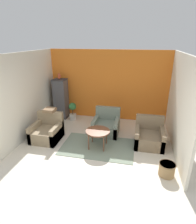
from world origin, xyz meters
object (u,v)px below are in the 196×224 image
(coffee_table, at_px, (98,132))
(armchair_left, at_px, (47,132))
(birdcage, at_px, (61,99))
(armchair_right, at_px, (149,137))
(parrot, at_px, (59,76))
(armchair_middle, at_px, (106,126))
(potted_plant, at_px, (73,110))
(wicker_basket, at_px, (167,169))

(coffee_table, distance_m, armchair_left, 1.69)
(armchair_left, height_order, birdcage, birdcage)
(armchair_right, bearing_deg, parrot, 157.07)
(armchair_middle, height_order, birdcage, birdcage)
(armchair_middle, distance_m, potted_plant, 1.69)
(armchair_right, height_order, parrot, parrot)
(potted_plant, bearing_deg, armchair_right, -23.90)
(parrot, bearing_deg, birdcage, -90.00)
(coffee_table, height_order, parrot, parrot)
(coffee_table, xyz_separation_m, wicker_basket, (1.84, -0.86, -0.32))
(coffee_table, distance_m, birdcage, 2.71)
(armchair_left, bearing_deg, armchair_middle, 25.34)
(armchair_right, height_order, potted_plant, armchair_right)
(armchair_middle, distance_m, birdcage, 2.28)
(birdcage, height_order, wicker_basket, birdcage)
(armchair_middle, bearing_deg, birdcage, 154.28)
(birdcage, bearing_deg, potted_plant, -17.12)
(armchair_right, relative_size, wicker_basket, 2.26)
(birdcage, bearing_deg, parrot, 90.00)
(wicker_basket, bearing_deg, armchair_right, 105.47)
(armchair_left, relative_size, armchair_right, 1.00)
(armchair_right, bearing_deg, potted_plant, 156.10)
(birdcage, relative_size, potted_plant, 2.22)
(armchair_middle, xyz_separation_m, birdcage, (-2.00, 0.96, 0.52))
(armchair_middle, bearing_deg, coffee_table, -95.24)
(parrot, relative_size, wicker_basket, 0.63)
(armchair_right, bearing_deg, armchair_middle, 161.37)
(birdcage, bearing_deg, wicker_basket, -36.34)
(armchair_left, height_order, potted_plant, armchair_left)
(potted_plant, relative_size, wicker_basket, 1.86)
(armchair_right, xyz_separation_m, wicker_basket, (0.37, -1.33, -0.09))
(coffee_table, height_order, potted_plant, potted_plant)
(armchair_right, relative_size, potted_plant, 1.22)
(parrot, xyz_separation_m, potted_plant, (0.52, -0.16, -1.28))
(armchair_right, height_order, birdcage, birdcage)
(armchair_left, bearing_deg, armchair_right, 6.57)
(potted_plant, distance_m, wicker_basket, 4.16)
(potted_plant, bearing_deg, armchair_left, -99.59)
(coffee_table, relative_size, potted_plant, 1.00)
(armchair_left, xyz_separation_m, armchair_middle, (1.75, 0.83, 0.00))
(armchair_right, relative_size, parrot, 3.60)
(armchair_middle, relative_size, birdcage, 0.55)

